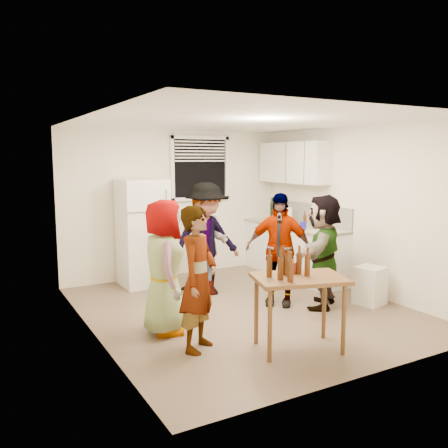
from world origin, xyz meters
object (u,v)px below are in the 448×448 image
kettle (279,222)px  serving_table (298,349)px  guest_stripe (199,349)px  red_cup (293,273)px  beer_bottle_table (288,276)px  guest_back_left (205,293)px  guest_back_right (206,295)px  trash_bin (370,287)px  beer_bottle_counter (305,228)px  blue_cup (303,230)px  guest_black (278,304)px  wine_bottle (272,220)px  guest_orange (322,306)px  refrigerator (143,233)px  guest_grey (165,332)px

kettle → serving_table: size_ratio=0.28×
guest_stripe → red_cup: bearing=-60.6°
serving_table → guest_stripe: 1.07m
beer_bottle_table → guest_stripe: beer_bottle_table is taller
guest_back_left → guest_back_right: (-0.02, -0.09, 0.00)m
trash_bin → beer_bottle_counter: bearing=92.5°
blue_cup → guest_black: size_ratio=0.08×
wine_bottle → guest_orange: size_ratio=0.20×
beer_bottle_counter → guest_back_left: 1.95m
blue_cup → guest_stripe: 3.10m
guest_back_left → guest_back_right: 0.09m
kettle → beer_bottle_counter: kettle is taller
refrigerator → guest_black: refrigerator is taller
trash_bin → guest_stripe: size_ratio=0.34×
beer_bottle_counter → guest_black: (-1.07, -0.77, -0.90)m
blue_cup → kettle: bearing=77.2°
beer_bottle_table → red_cup: beer_bottle_table is taller
beer_bottle_table → guest_grey: bearing=132.1°
refrigerator → guest_grey: (-0.50, -2.15, -0.85)m
wine_bottle → guest_back_right: (-1.88, -1.00, -0.90)m
guest_stripe → beer_bottle_counter: bearing=-9.1°
red_cup → guest_grey: red_cup is taller
trash_bin → guest_stripe: bearing=-174.8°
guest_back_left → guest_grey: bearing=-87.1°
guest_black → kettle: bearing=97.2°
trash_bin → guest_orange: 0.74m
wine_bottle → red_cup: 3.68m
serving_table → guest_back_left: 2.38m
serving_table → guest_black: (0.73, 1.39, 0.00)m
beer_bottle_counter → guest_orange: size_ratio=0.13×
guest_grey → guest_stripe: 0.65m
kettle → beer_bottle_counter: (-0.05, -0.77, -0.00)m
beer_bottle_table → guest_back_left: beer_bottle_table is taller
beer_bottle_table → guest_black: bearing=57.8°
kettle → guest_back_left: size_ratio=0.17×
kettle → guest_back_left: (-1.76, -0.55, -0.90)m
trash_bin → wine_bottle: bearing=88.0°
kettle → guest_grey: 3.52m
trash_bin → guest_stripe: (-2.79, -0.25, -0.25)m
trash_bin → guest_back_left: size_ratio=0.34×
guest_stripe → guest_back_left: size_ratio=0.99×
blue_cup → trash_bin: size_ratio=0.25×
kettle → guest_grey: kettle is taller
guest_orange → refrigerator: bearing=-91.7°
red_cup → guest_orange: 1.66m
guest_grey → guest_orange: 2.27m
guest_black → guest_orange: 0.60m
red_cup → guest_back_right: size_ratio=0.07×
beer_bottle_counter → beer_bottle_table: beer_bottle_counter is taller
beer_bottle_counter → red_cup: size_ratio=1.75×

